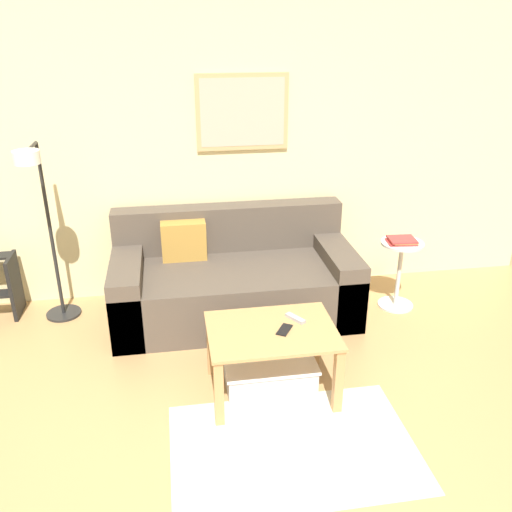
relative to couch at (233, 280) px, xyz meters
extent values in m
cube|color=beige|center=(0.03, 0.50, 0.99)|extent=(5.60, 0.06, 2.55)
cube|color=tan|center=(0.15, 0.45, 1.28)|extent=(0.75, 0.02, 0.61)
cube|color=#ADA38E|center=(0.15, 0.44, 1.28)|extent=(0.68, 0.01, 0.54)
cube|color=beige|center=(0.14, -1.62, -0.29)|extent=(1.40, 0.93, 0.01)
cube|color=#4C4238|center=(0.01, -0.05, -0.07)|extent=(1.93, 0.95, 0.44)
cube|color=#4C4238|center=(0.01, 0.33, 0.35)|extent=(1.93, 0.20, 0.38)
cube|color=#4C4238|center=(-0.84, -0.05, -0.01)|extent=(0.24, 0.95, 0.56)
cube|color=#4C4238|center=(0.85, -0.05, -0.01)|extent=(0.24, 0.95, 0.56)
cube|color=#A87A33|center=(-0.38, 0.16, 0.31)|extent=(0.36, 0.14, 0.32)
cube|color=#AD7F4C|center=(0.11, -1.09, 0.17)|extent=(0.81, 0.60, 0.02)
cube|color=#AD7F4C|center=(-0.26, -1.35, -0.06)|extent=(0.06, 0.06, 0.45)
cube|color=#AD7F4C|center=(0.48, -1.35, -0.06)|extent=(0.06, 0.06, 0.45)
cube|color=#AD7F4C|center=(-0.26, -0.83, -0.06)|extent=(0.06, 0.06, 0.45)
cube|color=#AD7F4C|center=(0.48, -0.83, -0.06)|extent=(0.06, 0.06, 0.45)
cube|color=#B2B2B7|center=(0.11, -1.04, -0.20)|extent=(0.58, 0.32, 0.17)
cube|color=silver|center=(0.11, -1.04, -0.10)|extent=(0.61, 0.35, 0.02)
cylinder|color=black|center=(-1.41, 0.18, -0.28)|extent=(0.28, 0.28, 0.02)
cylinder|color=black|center=(-1.41, 0.18, 0.44)|extent=(0.03, 0.03, 1.42)
cylinder|color=black|center=(-1.41, 0.01, 1.15)|extent=(0.02, 0.33, 0.02)
cylinder|color=white|center=(-1.41, -0.16, 1.12)|extent=(0.18, 0.18, 0.09)
cylinder|color=silver|center=(1.38, -0.13, -0.28)|extent=(0.30, 0.30, 0.01)
cylinder|color=silver|center=(1.38, -0.13, 0.00)|extent=(0.04, 0.04, 0.55)
cylinder|color=silver|center=(1.38, -0.13, 0.29)|extent=(0.35, 0.35, 0.02)
cube|color=#B73333|center=(1.37, -0.14, 0.30)|extent=(0.25, 0.19, 0.01)
cube|color=#D8C666|center=(1.39, -0.13, 0.32)|extent=(0.21, 0.19, 0.01)
cube|color=#B73333|center=(1.37, -0.14, 0.33)|extent=(0.23, 0.20, 0.01)
cube|color=#99999E|center=(0.28, -0.99, 0.19)|extent=(0.12, 0.15, 0.02)
cube|color=black|center=(0.19, -1.11, 0.18)|extent=(0.13, 0.15, 0.01)
cube|color=black|center=(-1.77, 0.26, -0.03)|extent=(0.03, 0.30, 0.52)
camera|label=1|loc=(-0.46, -3.96, 1.98)|focal=38.00mm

